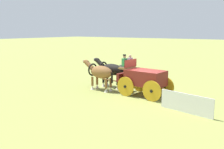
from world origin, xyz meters
TOP-DOWN VIEW (x-y plane):
  - ground_plane at (0.00, 0.00)m, footprint 220.00×220.00m
  - show_wagon at (0.16, -0.01)m, footprint 5.71×2.10m
  - draft_horse_near at (3.69, 0.38)m, footprint 3.06×1.12m
  - draft_horse_off at (3.61, -0.92)m, footprint 3.16×1.07m
  - sponsor_banner at (-3.58, 1.91)m, footprint 3.16×0.64m

SIDE VIEW (x-z plane):
  - ground_plane at x=0.00m, z-range 0.00..0.00m
  - sponsor_banner at x=-3.58m, z-range 0.00..1.10m
  - show_wagon at x=0.16m, z-range -0.16..2.69m
  - draft_horse_near at x=3.69m, z-range 0.24..2.47m
  - draft_horse_off at x=3.61m, z-range 0.26..2.52m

